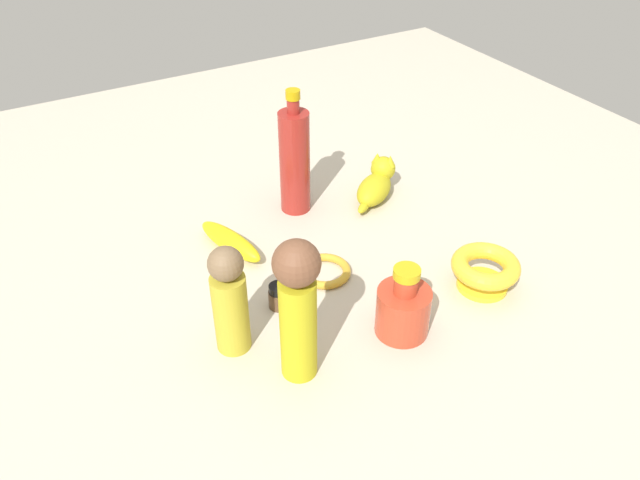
# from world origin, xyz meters

# --- Properties ---
(ground) EXTENTS (2.00, 2.00, 0.00)m
(ground) POSITION_xyz_m (0.00, 0.00, 0.00)
(ground) COLOR #BCB29E
(banana) EXTENTS (0.08, 0.17, 0.04)m
(banana) POSITION_xyz_m (-0.12, 0.13, 0.02)
(banana) COLOR yellow
(banana) RESTS_ON ground
(bangle) EXTENTS (0.09, 0.09, 0.01)m
(bangle) POSITION_xyz_m (-0.00, -0.02, 0.01)
(bangle) COLOR gold
(bangle) RESTS_ON ground
(bowl) EXTENTS (0.12, 0.12, 0.06)m
(bowl) POSITION_xyz_m (0.22, -0.18, 0.04)
(bowl) COLOR yellow
(bowl) RESTS_ON ground
(bottle_short) EXTENTS (0.09, 0.09, 0.13)m
(bottle_short) POSITION_xyz_m (0.04, -0.20, 0.05)
(bottle_short) COLOR #B83C24
(bottle_short) RESTS_ON ground
(bottle_tall) EXTENTS (0.06, 0.06, 0.26)m
(bottle_tall) POSITION_xyz_m (0.06, 0.20, 0.11)
(bottle_tall) COLOR maroon
(bottle_tall) RESTS_ON ground
(person_figure_child) EXTENTS (0.07, 0.07, 0.19)m
(person_figure_child) POSITION_xyz_m (-0.21, -0.10, 0.09)
(person_figure_child) COLOR gold
(person_figure_child) RESTS_ON ground
(nail_polish_jar) EXTENTS (0.03, 0.03, 0.04)m
(nail_polish_jar) POSITION_xyz_m (-0.11, -0.05, 0.02)
(nail_polish_jar) COLOR brown
(nail_polish_jar) RESTS_ON ground
(cat_figurine) EXTENTS (0.13, 0.12, 0.08)m
(cat_figurine) POSITION_xyz_m (0.22, 0.15, 0.03)
(cat_figurine) COLOR gold
(cat_figurine) RESTS_ON ground
(person_figure_adult) EXTENTS (0.07, 0.07, 0.24)m
(person_figure_adult) POSITION_xyz_m (-0.15, -0.19, 0.13)
(person_figure_adult) COLOR gold
(person_figure_adult) RESTS_ON ground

